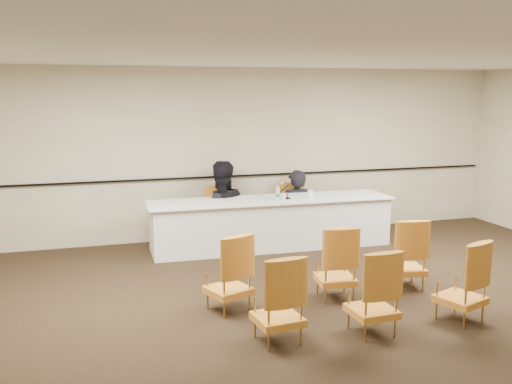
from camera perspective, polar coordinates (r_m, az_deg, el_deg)
floor at (r=6.86m, az=8.00°, el=-12.16°), size 10.00×10.00×0.00m
ceiling at (r=6.38m, az=8.67°, el=13.68°), size 10.00×10.00×0.00m
wall_back at (r=10.18m, az=-1.33°, el=3.91°), size 10.00×0.04×3.00m
wall_rail at (r=10.19m, az=-1.26°, el=1.65°), size 9.80×0.04×0.03m
panel_table at (r=9.55m, az=1.54°, el=-3.13°), size 4.12×1.04×0.82m
panelist_main at (r=10.31m, az=3.96°, el=-2.53°), size 0.64×0.43×1.73m
panelist_main_chair at (r=10.28m, az=3.97°, el=-1.83°), size 0.51×0.51×0.95m
panelist_second at (r=9.92m, az=-3.55°, el=-2.50°), size 0.96×0.75×1.96m
panelist_second_chair at (r=9.91m, az=-3.55°, el=-2.27°), size 0.51×0.51×0.95m
papers at (r=9.56m, az=4.91°, el=-0.62°), size 0.36×0.32×0.00m
microphone at (r=9.46m, az=3.15°, el=0.14°), size 0.16×0.22×0.28m
water_bottle at (r=9.41m, az=2.18°, el=-0.03°), size 0.08×0.08×0.24m
drinking_glass at (r=9.47m, az=2.83°, el=-0.40°), size 0.07×0.07×0.10m
coffee_cup at (r=9.54m, az=5.49°, el=-0.24°), size 0.11×0.11×0.14m
aud_chair_front_left at (r=6.81m, az=-2.80°, el=-7.99°), size 0.64×0.64×0.95m
aud_chair_front_mid at (r=7.26m, az=7.99°, el=-6.93°), size 0.56×0.56×0.95m
aud_chair_front_right at (r=7.84m, az=14.74°, el=-5.90°), size 0.58×0.58×0.95m
aud_chair_back_left at (r=5.99m, az=2.18°, el=-10.57°), size 0.55×0.55×0.95m
aud_chair_back_mid at (r=6.31m, az=11.57°, el=-9.67°), size 0.52×0.52×0.95m
aud_chair_back_right at (r=6.92m, az=19.84°, el=-8.29°), size 0.64×0.64×0.95m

